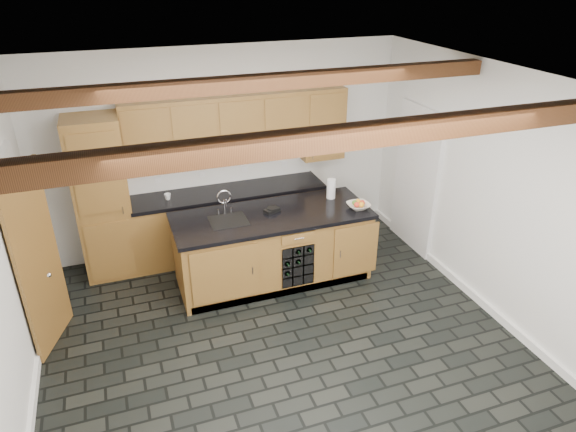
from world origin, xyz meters
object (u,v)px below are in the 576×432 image
(island, at_px, (273,247))
(fruit_bowl, at_px, (358,206))
(paper_towel, at_px, (331,189))
(kitchen_scale, at_px, (272,210))

(island, height_order, fruit_bowl, fruit_bowl)
(fruit_bowl, bearing_deg, paper_towel, 115.54)
(paper_towel, bearing_deg, kitchen_scale, -170.48)
(island, xyz_separation_m, fruit_bowl, (1.07, -0.20, 0.50))
(kitchen_scale, xyz_separation_m, fruit_bowl, (1.06, -0.27, 0.01))
(island, bearing_deg, paper_towel, 13.93)
(fruit_bowl, bearing_deg, kitchen_scale, 165.70)
(island, distance_m, kitchen_scale, 0.50)
(island, bearing_deg, fruit_bowl, -10.39)
(fruit_bowl, relative_size, paper_towel, 1.08)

